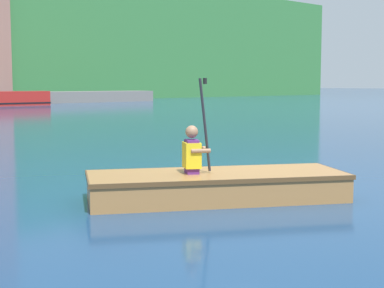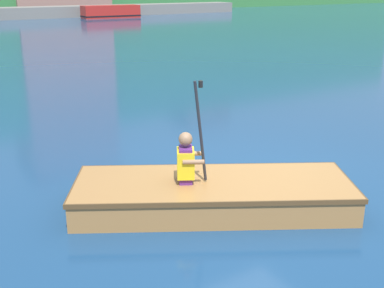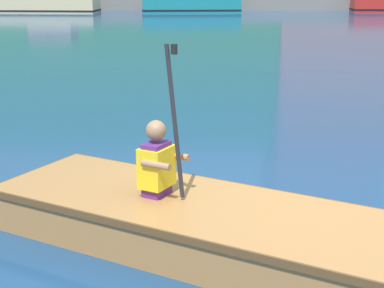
% 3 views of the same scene
% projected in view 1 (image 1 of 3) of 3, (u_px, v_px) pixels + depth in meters
% --- Properties ---
extents(ground_plane, '(300.00, 300.00, 0.00)m').
position_uv_depth(ground_plane, '(249.00, 188.00, 8.90)').
color(ground_plane, navy).
extents(waterfront_office_block_center, '(6.65, 8.24, 14.26)m').
position_uv_depth(waterfront_office_block_center, '(104.00, 30.00, 62.23)').
color(waterfront_office_block_center, '#9E6B5B').
rests_on(waterfront_office_block_center, ground).
extents(moored_boat_dock_west_end, '(4.80, 1.66, 1.01)m').
position_uv_depth(moored_boat_dock_west_end, '(15.00, 99.00, 41.58)').
color(moored_boat_dock_west_end, red).
rests_on(moored_boat_dock_west_end, ground).
extents(rowboat_foreground, '(3.62, 2.78, 0.38)m').
position_uv_depth(rowboat_foreground, '(220.00, 184.00, 7.99)').
color(rowboat_foreground, '#A3703D').
rests_on(rowboat_foreground, ground).
extents(person_paddler, '(0.44, 0.44, 1.27)m').
position_uv_depth(person_paddler, '(192.00, 152.00, 7.86)').
color(person_paddler, '#592672').
rests_on(person_paddler, rowboat_foreground).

